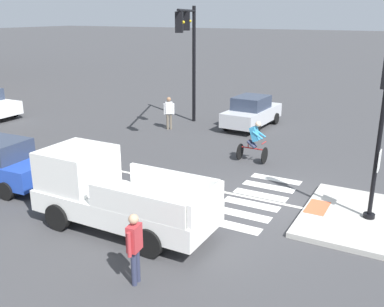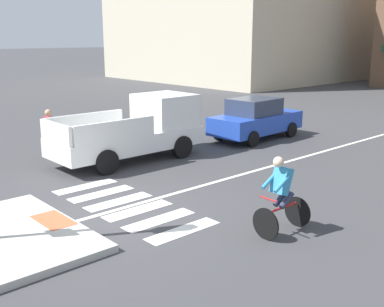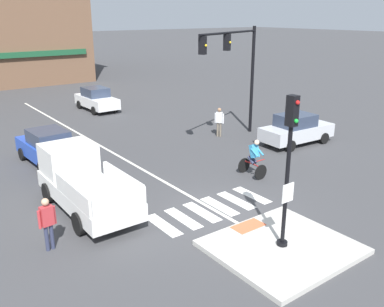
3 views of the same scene
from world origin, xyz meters
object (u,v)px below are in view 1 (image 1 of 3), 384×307
signal_pole (382,125)px  cyclist (254,141)px  pedestrian_waiting_far_side (169,111)px  car_silver_cross_right (252,112)px  pedestrian_at_curb_left (135,243)px  pickup_truck_white_westbound_near (110,193)px  traffic_light_mast (190,44)px

signal_pole → cyclist: (3.49, 4.82, -2.00)m
cyclist → pedestrian_waiting_far_side: (2.80, 5.65, 0.11)m
car_silver_cross_right → pedestrian_at_curb_left: 14.56m
car_silver_cross_right → pedestrian_waiting_far_side: 4.29m
car_silver_cross_right → pedestrian_waiting_far_side: bearing=124.3°
pickup_truck_white_westbound_near → cyclist: pickup_truck_white_westbound_near is taller
traffic_light_mast → car_silver_cross_right: (2.10, -2.51, -3.48)m
car_silver_cross_right → pedestrian_at_curb_left: size_ratio=2.51×
signal_pole → pedestrian_waiting_far_side: bearing=59.0°
car_silver_cross_right → traffic_light_mast: bearing=130.0°
signal_pole → pedestrian_waiting_far_side: (6.29, 10.47, -1.89)m
signal_pole → car_silver_cross_right: bearing=38.5°
traffic_light_mast → pedestrian_at_curb_left: size_ratio=3.62×
traffic_light_mast → cyclist: size_ratio=3.60×
traffic_light_mast → pickup_truck_white_westbound_near: bearing=-163.2°
traffic_light_mast → pedestrian_at_curb_left: (-12.18, -5.32, -3.31)m
signal_pole → pickup_truck_white_westbound_near: bearing=119.5°
car_silver_cross_right → cyclist: size_ratio=2.49×
pickup_truck_white_westbound_near → signal_pole: bearing=-60.5°
traffic_light_mast → cyclist: traffic_light_mast is taller
pickup_truck_white_westbound_near → cyclist: bearing=-12.2°
traffic_light_mast → signal_pole: bearing=-125.0°
cyclist → pedestrian_at_curb_left: size_ratio=1.01×
car_silver_cross_right → cyclist: bearing=-158.0°
signal_pole → traffic_light_mast: size_ratio=0.74×
signal_pole → pedestrian_at_curb_left: (-5.58, 4.11, -1.89)m
signal_pole → pedestrian_waiting_far_side: 12.36m
traffic_light_mast → pickup_truck_white_westbound_near: size_ratio=1.19×
signal_pole → pickup_truck_white_westbound_near: signal_pole is taller
cyclist → pedestrian_waiting_far_side: bearing=63.6°
traffic_light_mast → pedestrian_waiting_far_side: traffic_light_mast is taller
pedestrian_at_curb_left → pedestrian_waiting_far_side: (11.87, 6.35, 0.00)m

